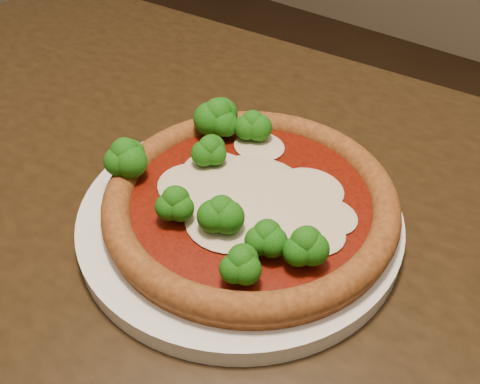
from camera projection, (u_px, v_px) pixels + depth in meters
The scene contains 3 objects.
dining_table at pixel (220, 321), 0.53m from camera, with size 1.29×0.88×0.75m.
plate at pixel (240, 217), 0.49m from camera, with size 0.29×0.29×0.02m, color silver.
pizza at pixel (245, 194), 0.48m from camera, with size 0.27×0.27×0.06m.
Camera 1 is at (0.11, -0.27, 1.10)m, focal length 40.00 mm.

